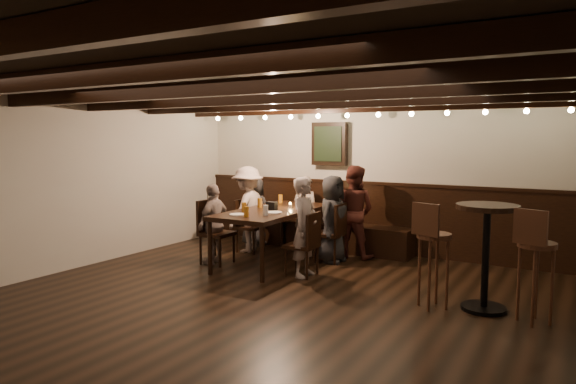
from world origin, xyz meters
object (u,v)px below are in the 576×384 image
Objects in this scene: bar_stool_left at (433,269)px; person_bench_centre at (306,213)px; chair_left_near at (250,236)px; chair_left_far at (216,244)px; person_right_far at (305,227)px; dining_table at (273,214)px; person_left_near at (248,209)px; person_left_far at (214,224)px; bar_stool_right at (535,281)px; person_bench_left at (255,211)px; person_bench_right at (353,212)px; chair_right_far at (303,256)px; person_right_near at (332,219)px; chair_right_near at (330,244)px; high_top_table at (486,241)px.

person_bench_centre is at bearing 162.15° from bar_stool_left.
chair_left_near is at bearing 177.06° from bar_stool_left.
person_right_far is (1.47, 0.05, 0.38)m from chair_left_far.
person_left_near is at bearing 149.04° from dining_table.
person_left_far is 1.01× the size of bar_stool_left.
bar_stool_right is (4.29, -0.33, 0.15)m from chair_left_far.
person_bench_centre is at bearing -170.54° from person_bench_left.
chair_right_far is at bearing 82.33° from person_bench_right.
bar_stool_left is (2.62, -1.90, -0.18)m from person_bench_centre.
person_bench_right is at bearing 170.54° from person_bench_centre.
person_left_near reaches higher than person_left_far.
person_right_near is 3.13m from bar_stool_right.
chair_right_near is 1.00m from person_bench_centre.
person_bench_centre is at bearing 50.14° from chair_right_near.
chair_right_far is at bearing 177.97° from person_right_near.
person_bench_left is (-1.63, 0.40, 0.33)m from chair_right_near.
bar_stool_left is at bearing -20.14° from dining_table.
person_bench_right is 1.03× the size of person_left_near.
person_bench_right is at bearing 144.62° from high_top_table.
chair_right_far is (0.03, -0.90, -0.01)m from chair_right_near.
person_right_far is (0.03, 0.00, 0.40)m from chair_right_far.
bar_stool_left is (3.32, -1.28, 0.17)m from chair_left_near.
chair_left_far is (-0.70, -0.47, -0.44)m from dining_table.
high_top_table is 0.61m from bar_stool_right.
chair_right_far is 0.62× the size of person_left_near.
high_top_table is at bearing 85.50° from chair_left_far.
person_bench_right is (1.60, 0.50, 0.45)m from chair_left_near.
person_bench_left reaches higher than bar_stool_left.
high_top_table is (3.09, -0.64, 0.02)m from dining_table.
person_bench_left is 1.36m from person_left_far.
chair_left_near is at bearing -177.38° from bar_stool_right.
chair_left_far is 0.70× the size of person_right_far.
dining_table is 2.52× the size of chair_left_near.
chair_left_near is at bearing 179.89° from chair_left_far.
person_bench_left is at bearing 50.16° from chair_right_far.
person_bench_left is at bearing 50.71° from person_right_far.
person_bench_right reaches higher than chair_right_near.
bar_stool_right is (4.32, -1.23, 0.17)m from chair_left_near.
person_bench_left is 1.80m from person_bench_right.
person_left_far is at bearing -0.00° from person_left_near.
bar_stool_right is at bearing 83.72° from chair_left_far.
person_right_near is (1.66, -0.39, 0.05)m from person_bench_left.
person_bench_centre is 0.96m from person_left_near.
bar_stool_left reaches higher than chair_left_far.
dining_table is 1.51× the size of person_bench_right.
chair_right_near is 1.53m from person_left_near.
person_right_far is (1.53, -0.85, -0.03)m from person_left_near.
chair_left_near is 1.77m from person_right_far.
person_left_far is (-0.73, -0.47, -0.14)m from dining_table.
person_bench_right is 1.71m from person_left_near.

